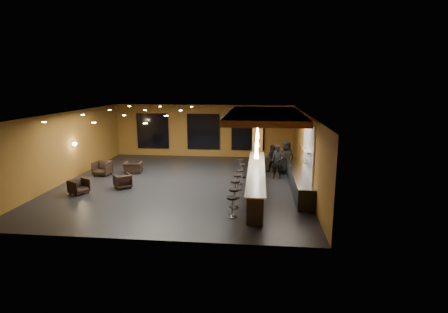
# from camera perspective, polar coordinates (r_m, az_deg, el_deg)

# --- Properties ---
(floor) EXTENTS (12.00, 13.00, 0.10)m
(floor) POSITION_cam_1_polar(r_m,az_deg,el_deg) (17.76, -6.62, -4.46)
(floor) COLOR black
(floor) RESTS_ON ground
(ceiling) EXTENTS (12.00, 13.00, 0.10)m
(ceiling) POSITION_cam_1_polar(r_m,az_deg,el_deg) (17.10, -6.91, 7.19)
(ceiling) COLOR black
(wall_back) EXTENTS (12.00, 0.10, 3.50)m
(wall_back) POSITION_cam_1_polar(r_m,az_deg,el_deg) (23.69, -3.34, 4.21)
(wall_back) COLOR brown
(wall_back) RESTS_ON floor
(wall_front) EXTENTS (12.00, 0.10, 3.50)m
(wall_front) POSITION_cam_1_polar(r_m,az_deg,el_deg) (11.22, -14.00, -5.03)
(wall_front) COLOR brown
(wall_front) RESTS_ON floor
(wall_left) EXTENTS (0.10, 13.00, 3.50)m
(wall_left) POSITION_cam_1_polar(r_m,az_deg,el_deg) (19.56, -24.34, 1.48)
(wall_left) COLOR brown
(wall_left) RESTS_ON floor
(wall_right) EXTENTS (0.10, 13.00, 3.50)m
(wall_right) POSITION_cam_1_polar(r_m,az_deg,el_deg) (17.09, 13.47, 0.84)
(wall_right) COLOR brown
(wall_right) RESTS_ON floor
(wood_soffit) EXTENTS (3.60, 8.00, 0.28)m
(wood_soffit) POSITION_cam_1_polar(r_m,az_deg,el_deg) (17.70, 6.67, 6.74)
(wood_soffit) COLOR #9C522D
(wood_soffit) RESTS_ON ceiling
(window_left) EXTENTS (2.20, 0.06, 2.40)m
(window_left) POSITION_cam_1_polar(r_m,az_deg,el_deg) (24.39, -11.55, 4.10)
(window_left) COLOR black
(window_left) RESTS_ON wall_back
(window_center) EXTENTS (2.20, 0.06, 2.40)m
(window_center) POSITION_cam_1_polar(r_m,az_deg,el_deg) (23.59, -3.38, 4.06)
(window_center) COLOR black
(window_center) RESTS_ON wall_back
(window_right) EXTENTS (2.20, 0.06, 2.40)m
(window_right) POSITION_cam_1_polar(r_m,az_deg,el_deg) (23.30, 3.94, 3.95)
(window_right) COLOR black
(window_right) RESTS_ON wall_back
(tile_backsplash) EXTENTS (0.06, 3.20, 2.40)m
(tile_backsplash) POSITION_cam_1_polar(r_m,az_deg,el_deg) (16.06, 13.65, 1.03)
(tile_backsplash) COLOR white
(tile_backsplash) RESTS_ON wall_right
(bar_counter) EXTENTS (0.60, 8.00, 1.00)m
(bar_counter) POSITION_cam_1_polar(r_m,az_deg,el_deg) (16.25, 5.27, -3.99)
(bar_counter) COLOR black
(bar_counter) RESTS_ON floor
(bar_top) EXTENTS (0.78, 8.10, 0.05)m
(bar_top) POSITION_cam_1_polar(r_m,az_deg,el_deg) (16.11, 5.31, -2.19)
(bar_top) COLOR beige
(bar_top) RESTS_ON bar_counter
(prep_counter) EXTENTS (0.70, 6.00, 0.86)m
(prep_counter) POSITION_cam_1_polar(r_m,az_deg,el_deg) (16.86, 12.12, -3.86)
(prep_counter) COLOR black
(prep_counter) RESTS_ON floor
(prep_top) EXTENTS (0.72, 6.00, 0.03)m
(prep_top) POSITION_cam_1_polar(r_m,az_deg,el_deg) (16.74, 12.18, -2.37)
(prep_top) COLOR silver
(prep_top) RESTS_ON prep_counter
(wall_shelf_lower) EXTENTS (0.30, 1.50, 0.03)m
(wall_shelf_lower) POSITION_cam_1_polar(r_m,az_deg,el_deg) (15.92, 13.17, -0.51)
(wall_shelf_lower) COLOR silver
(wall_shelf_lower) RESTS_ON wall_right
(wall_shelf_upper) EXTENTS (0.30, 1.50, 0.03)m
(wall_shelf_upper) POSITION_cam_1_polar(r_m,az_deg,el_deg) (15.83, 13.25, 1.08)
(wall_shelf_upper) COLOR silver
(wall_shelf_upper) RESTS_ON wall_right
(column) EXTENTS (0.60, 0.60, 3.50)m
(column) POSITION_cam_1_polar(r_m,az_deg,el_deg) (20.48, 5.49, 2.94)
(column) COLOR #996122
(column) RESTS_ON floor
(wall_sconce) EXTENTS (0.22, 0.22, 0.22)m
(wall_sconce) POSITION_cam_1_polar(r_m,az_deg,el_deg) (19.89, -23.22, 1.89)
(wall_sconce) COLOR #FFE5B2
(wall_sconce) RESTS_ON wall_left
(pendant_0) EXTENTS (0.20, 0.20, 0.70)m
(pendant_0) POSITION_cam_1_polar(r_m,az_deg,el_deg) (13.87, 5.33, 1.09)
(pendant_0) COLOR white
(pendant_0) RESTS_ON wood_soffit
(pendant_1) EXTENTS (0.20, 0.20, 0.70)m
(pendant_1) POSITION_cam_1_polar(r_m,az_deg,el_deg) (16.33, 5.42, 2.75)
(pendant_1) COLOR white
(pendant_1) RESTS_ON wood_soffit
(pendant_2) EXTENTS (0.20, 0.20, 0.70)m
(pendant_2) POSITION_cam_1_polar(r_m,az_deg,el_deg) (18.80, 5.49, 3.98)
(pendant_2) COLOR white
(pendant_2) RESTS_ON wood_soffit
(staff_a) EXTENTS (0.71, 0.53, 1.79)m
(staff_a) POSITION_cam_1_polar(r_m,az_deg,el_deg) (18.44, 8.75, -0.87)
(staff_a) COLOR black
(staff_a) RESTS_ON floor
(staff_b) EXTENTS (0.92, 0.82, 1.57)m
(staff_b) POSITION_cam_1_polar(r_m,az_deg,el_deg) (19.56, 7.98, -0.43)
(staff_b) COLOR black
(staff_b) RESTS_ON floor
(staff_c) EXTENTS (1.03, 0.81, 1.84)m
(staff_c) POSITION_cam_1_polar(r_m,az_deg,el_deg) (19.46, 10.13, -0.16)
(staff_c) COLOR black
(staff_c) RESTS_ON floor
(armchair_a) EXTENTS (0.97, 0.96, 0.67)m
(armchair_a) POSITION_cam_1_polar(r_m,az_deg,el_deg) (17.21, -22.62, -4.55)
(armchair_a) COLOR black
(armchair_a) RESTS_ON floor
(armchair_b) EXTENTS (1.02, 1.03, 0.67)m
(armchair_b) POSITION_cam_1_polar(r_m,az_deg,el_deg) (17.44, -16.22, -3.87)
(armchair_b) COLOR black
(armchair_b) RESTS_ON floor
(armchair_c) EXTENTS (0.89, 0.91, 0.77)m
(armchair_c) POSITION_cam_1_polar(r_m,az_deg,el_deg) (20.09, -19.24, -1.83)
(armchair_c) COLOR black
(armchair_c) RESTS_ON floor
(armchair_d) EXTENTS (1.05, 0.95, 0.62)m
(armchair_d) POSITION_cam_1_polar(r_m,az_deg,el_deg) (20.10, -14.60, -1.76)
(armchair_d) COLOR black
(armchair_d) RESTS_ON floor
(bar_stool_0) EXTENTS (0.40, 0.40, 0.79)m
(bar_stool_0) POSITION_cam_1_polar(r_m,az_deg,el_deg) (13.17, 1.32, -7.79)
(bar_stool_0) COLOR silver
(bar_stool_0) RESTS_ON floor
(bar_stool_1) EXTENTS (0.40, 0.40, 0.80)m
(bar_stool_1) POSITION_cam_1_polar(r_m,az_deg,el_deg) (14.09, 1.61, -6.43)
(bar_stool_1) COLOR silver
(bar_stool_1) RESTS_ON floor
(bar_stool_2) EXTENTS (0.41, 0.41, 0.81)m
(bar_stool_2) POSITION_cam_1_polar(r_m,az_deg,el_deg) (15.21, 1.83, -5.00)
(bar_stool_2) COLOR silver
(bar_stool_2) RESTS_ON floor
(bar_stool_3) EXTENTS (0.38, 0.38, 0.76)m
(bar_stool_3) POSITION_cam_1_polar(r_m,az_deg,el_deg) (16.31, 2.17, -3.94)
(bar_stool_3) COLOR silver
(bar_stool_3) RESTS_ON floor
(bar_stool_4) EXTENTS (0.37, 0.37, 0.73)m
(bar_stool_4) POSITION_cam_1_polar(r_m,az_deg,el_deg) (17.27, 2.57, -3.09)
(bar_stool_4) COLOR silver
(bar_stool_4) RESTS_ON floor
(bar_stool_5) EXTENTS (0.38, 0.38, 0.75)m
(bar_stool_5) POSITION_cam_1_polar(r_m,az_deg,el_deg) (18.45, 3.02, -2.07)
(bar_stool_5) COLOR silver
(bar_stool_5) RESTS_ON floor
(bar_stool_6) EXTENTS (0.37, 0.37, 0.73)m
(bar_stool_6) POSITION_cam_1_polar(r_m,az_deg,el_deg) (19.69, 2.68, -1.19)
(bar_stool_6) COLOR silver
(bar_stool_6) RESTS_ON floor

